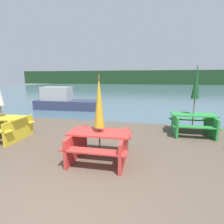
{
  "coord_description": "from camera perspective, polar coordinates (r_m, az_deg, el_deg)",
  "views": [
    {
      "loc": [
        1.32,
        -2.0,
        2.05
      ],
      "look_at": [
        0.04,
        3.87,
        0.85
      ],
      "focal_mm": 28.0,
      "sensor_mm": 36.0,
      "label": 1
    }
  ],
  "objects": [
    {
      "name": "far_treeline",
      "position": [
        52.79,
        11.03,
        11.03
      ],
      "size": [
        80.0,
        1.6,
        4.0
      ],
      "color": "#1E3D1E",
      "rests_on": "water"
    },
    {
      "name": "ground_plane",
      "position": [
        3.15,
        -18.37,
        -29.88
      ],
      "size": [
        60.0,
        60.0,
        0.0
      ],
      "primitive_type": "plane",
      "color": "brown"
    },
    {
      "name": "picnic_table_red",
      "position": [
        4.44,
        -4.04,
        -9.98
      ],
      "size": [
        1.53,
        1.4,
        0.73
      ],
      "rotation": [
        0.0,
        0.0,
        0.01
      ],
      "color": "red",
      "rests_on": "ground_plane"
    },
    {
      "name": "umbrella_darkgreen",
      "position": [
        6.84,
        25.79,
        8.52
      ],
      "size": [
        0.27,
        0.27,
        2.44
      ],
      "color": "brown",
      "rests_on": "ground_plane"
    },
    {
      "name": "boat",
      "position": [
        11.88,
        -15.3,
        3.46
      ],
      "size": [
        4.2,
        1.59,
        1.44
      ],
      "rotation": [
        0.0,
        0.0,
        0.04
      ],
      "color": "#333856",
      "rests_on": "water"
    },
    {
      "name": "umbrella_gold",
      "position": [
        4.18,
        -4.24,
        3.32
      ],
      "size": [
        0.25,
        0.25,
        2.13
      ],
      "color": "brown",
      "rests_on": "ground_plane"
    },
    {
      "name": "picnic_table_green",
      "position": [
        7.02,
        24.81,
        -3.01
      ],
      "size": [
        1.53,
        1.4,
        0.75
      ],
      "rotation": [
        0.0,
        0.0,
        0.01
      ],
      "color": "green",
      "rests_on": "ground_plane"
    },
    {
      "name": "water",
      "position": [
        32.87,
        10.02,
        7.54
      ],
      "size": [
        60.0,
        50.0,
        0.0
      ],
      "color": "slate",
      "rests_on": "ground_plane"
    },
    {
      "name": "picnic_table_yellow",
      "position": [
        6.93,
        -32.12,
        -3.8
      ],
      "size": [
        1.56,
        1.44,
        0.76
      ],
      "rotation": [
        0.0,
        0.0,
        0.04
      ],
      "color": "yellow",
      "rests_on": "ground_plane"
    }
  ]
}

